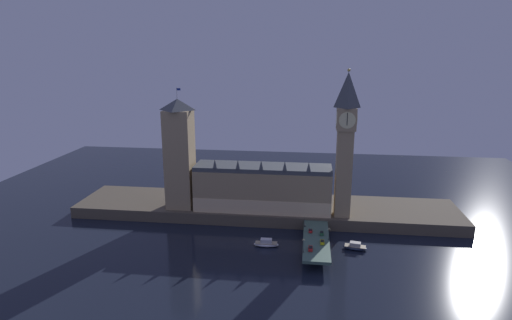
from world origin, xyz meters
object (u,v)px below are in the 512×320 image
object	(u,v)px
clock_tower	(345,140)
car_northbound_lead	(311,231)
car_northbound_trail	(310,248)
street_lamp_near	(304,244)
car_southbound_lead	(322,242)
street_lamp_far	(305,220)
car_southbound_trail	(322,233)
boat_downstream	(355,247)
victoria_tower	(180,154)
street_lamp_mid	(329,232)
boat_upstream	(266,244)
pedestrian_far_rail	(305,226)

from	to	relation	value
clock_tower	car_northbound_lead	size ratio (longest dim) A/B	20.24
car_northbound_trail	street_lamp_near	distance (m)	5.36
clock_tower	car_northbound_trail	size ratio (longest dim) A/B	17.21
car_northbound_lead	street_lamp_near	world-z (taller)	street_lamp_near
car_northbound_trail	car_northbound_lead	bearing A→B (deg)	90.00
car_southbound_lead	street_lamp_far	world-z (taller)	street_lamp_far
car_southbound_trail	street_lamp_near	size ratio (longest dim) A/B	0.62
boat_downstream	car_northbound_lead	bearing A→B (deg)	165.98
clock_tower	victoria_tower	bearing A→B (deg)	178.02
boat_downstream	car_southbound_lead	bearing A→B (deg)	-156.36
street_lamp_mid	boat_upstream	distance (m)	31.16
street_lamp_far	car_northbound_trail	bearing A→B (deg)	-83.28
clock_tower	street_lamp_mid	size ratio (longest dim) A/B	13.05
car_southbound_trail	street_lamp_mid	bearing A→B (deg)	-61.13
car_northbound_lead	car_southbound_trail	distance (m)	6.01
clock_tower	pedestrian_far_rail	xyz separation A→B (m)	(-19.36, -16.70, -41.66)
car_southbound_lead	boat_upstream	distance (m)	27.87
boat_upstream	car_southbound_trail	bearing A→B (deg)	10.39
car_northbound_lead	street_lamp_far	bearing A→B (deg)	115.61
victoria_tower	boat_downstream	xyz separation A→B (m)	(95.46, -31.02, -36.05)
street_lamp_mid	car_southbound_trail	bearing A→B (deg)	118.87
car_northbound_lead	boat_upstream	size ratio (longest dim) A/B	0.31
boat_upstream	boat_downstream	xyz separation A→B (m)	(43.10, 2.00, -0.10)
pedestrian_far_rail	boat_upstream	world-z (taller)	pedestrian_far_rail
clock_tower	street_lamp_far	bearing A→B (deg)	-141.14
clock_tower	car_southbound_lead	distance (m)	55.63
pedestrian_far_rail	street_lamp_far	xyz separation A→B (m)	(-0.40, 0.78, 2.90)
victoria_tower	street_lamp_far	size ratio (longest dim) A/B	11.35
street_lamp_mid	clock_tower	bearing A→B (deg)	75.41
street_lamp_mid	boat_upstream	xyz separation A→B (m)	(-30.13, 0.76, -7.87)
clock_tower	car_southbound_lead	size ratio (longest dim) A/B	16.57
pedestrian_far_rail	car_northbound_trail	bearing A→B (deg)	-83.95
victoria_tower	car_northbound_lead	world-z (taller)	victoria_tower
clock_tower	car_northbound_lead	bearing A→B (deg)	-126.46
car_southbound_trail	street_lamp_far	world-z (taller)	street_lamp_far
car_southbound_trail	street_lamp_far	size ratio (longest dim) A/B	0.69
car_northbound_lead	street_lamp_near	bearing A→B (deg)	-97.83
car_southbound_trail	street_lamp_far	xyz separation A→B (m)	(-8.64, 9.01, 3.01)
boat_upstream	boat_downstream	size ratio (longest dim) A/B	1.03
car_northbound_lead	car_southbound_trail	bearing A→B (deg)	-24.04
boat_upstream	pedestrian_far_rail	bearing A→B (deg)	35.11
car_northbound_trail	car_southbound_trail	size ratio (longest dim) A/B	1.11
car_southbound_lead	car_southbound_trail	distance (m)	10.00
clock_tower	street_lamp_near	size ratio (longest dim) A/B	11.91
car_southbound_trail	boat_upstream	xyz separation A→B (m)	(-26.99, -4.95, -4.84)
car_northbound_trail	street_lamp_mid	distance (m)	15.07
car_northbound_lead	car_northbound_trail	bearing A→B (deg)	-90.00
victoria_tower	car_northbound_trail	world-z (taller)	victoria_tower
street_lamp_near	street_lamp_far	world-z (taller)	street_lamp_near
victoria_tower	pedestrian_far_rail	world-z (taller)	victoria_tower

